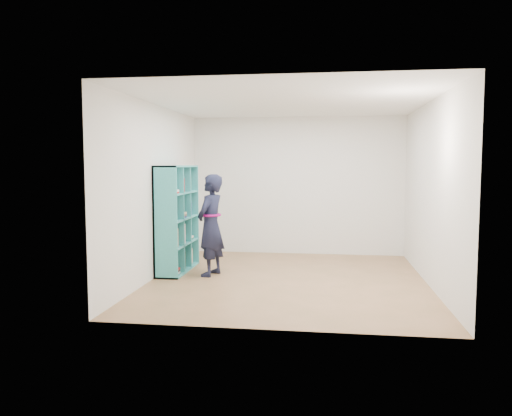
# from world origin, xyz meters

# --- Properties ---
(floor) EXTENTS (4.50, 4.50, 0.00)m
(floor) POSITION_xyz_m (0.00, 0.00, 0.00)
(floor) COLOR olive
(floor) RESTS_ON ground
(ceiling) EXTENTS (4.50, 4.50, 0.00)m
(ceiling) POSITION_xyz_m (0.00, 0.00, 2.60)
(ceiling) COLOR white
(ceiling) RESTS_ON wall_back
(wall_left) EXTENTS (0.02, 4.50, 2.60)m
(wall_left) POSITION_xyz_m (-2.00, 0.00, 1.30)
(wall_left) COLOR silver
(wall_left) RESTS_ON floor
(wall_right) EXTENTS (0.02, 4.50, 2.60)m
(wall_right) POSITION_xyz_m (2.00, 0.00, 1.30)
(wall_right) COLOR silver
(wall_right) RESTS_ON floor
(wall_back) EXTENTS (4.00, 0.02, 2.60)m
(wall_back) POSITION_xyz_m (0.00, 2.25, 1.30)
(wall_back) COLOR silver
(wall_back) RESTS_ON floor
(wall_front) EXTENTS (4.00, 0.02, 2.60)m
(wall_front) POSITION_xyz_m (0.00, -2.25, 1.30)
(wall_front) COLOR silver
(wall_front) RESTS_ON floor
(bookshelf) EXTENTS (0.37, 1.27, 1.69)m
(bookshelf) POSITION_xyz_m (-1.83, 0.41, 0.82)
(bookshelf) COLOR teal
(bookshelf) RESTS_ON floor
(person) EXTENTS (0.50, 0.64, 1.56)m
(person) POSITION_xyz_m (-1.20, 0.16, 0.78)
(person) COLOR black
(person) RESTS_ON floor
(smartphone) EXTENTS (0.02, 0.09, 0.14)m
(smartphone) POSITION_xyz_m (-1.33, 0.28, 0.88)
(smartphone) COLOR silver
(smartphone) RESTS_ON person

